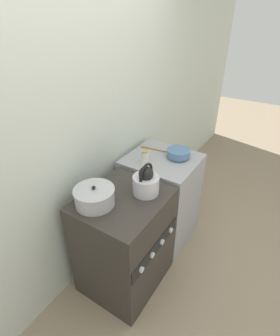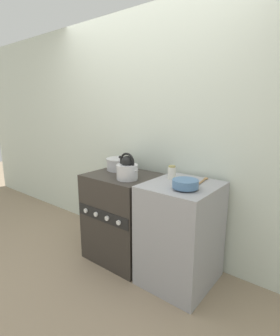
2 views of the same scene
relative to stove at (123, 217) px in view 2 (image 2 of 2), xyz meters
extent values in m
plane|color=gray|center=(0.00, -0.29, -0.44)|extent=(12.00, 12.00, 0.00)
cube|color=silver|center=(0.00, 0.41, 0.81)|extent=(7.00, 0.06, 2.50)
cube|color=#332D28|center=(0.00, 0.00, 0.00)|extent=(0.67, 0.58, 0.89)
cube|color=black|center=(0.00, -0.29, 0.11)|extent=(0.64, 0.01, 0.11)
cylinder|color=silver|center=(-0.22, -0.30, 0.11)|extent=(0.04, 0.02, 0.04)
cylinder|color=silver|center=(-0.07, -0.30, 0.11)|extent=(0.04, 0.02, 0.04)
cylinder|color=silver|center=(0.07, -0.30, 0.11)|extent=(0.04, 0.02, 0.04)
cylinder|color=silver|center=(0.22, -0.30, 0.11)|extent=(0.04, 0.02, 0.04)
cube|color=#99999E|center=(0.65, 0.03, 0.01)|extent=(0.58, 0.63, 0.90)
cylinder|color=silver|center=(0.15, -0.10, 0.51)|extent=(0.20, 0.20, 0.14)
sphere|color=black|center=(0.15, -0.10, 0.61)|extent=(0.11, 0.11, 0.11)
torus|color=black|center=(0.15, -0.10, 0.61)|extent=(0.17, 0.02, 0.17)
cone|color=silver|center=(0.24, -0.10, 0.53)|extent=(0.10, 0.04, 0.08)
cylinder|color=#B2B2B7|center=(-0.15, 0.13, 0.50)|extent=(0.28, 0.28, 0.11)
cylinder|color=#B2B2B7|center=(-0.15, 0.13, 0.56)|extent=(0.28, 0.28, 0.01)
sphere|color=black|center=(-0.15, 0.13, 0.58)|extent=(0.03, 0.03, 0.03)
cylinder|color=#4C729E|center=(0.74, -0.08, 0.47)|extent=(0.09, 0.09, 0.01)
cylinder|color=#4C729E|center=(0.74, -0.08, 0.51)|extent=(0.21, 0.21, 0.06)
cylinder|color=silver|center=(0.49, 0.12, 0.51)|extent=(0.07, 0.07, 0.11)
cylinder|color=#998C4C|center=(0.49, 0.12, 0.57)|extent=(0.06, 0.06, 0.01)
cylinder|color=#A37A4C|center=(0.76, 0.15, 0.47)|extent=(0.04, 0.21, 0.02)
ellipsoid|color=#A37A4C|center=(0.74, 0.29, 0.47)|extent=(0.05, 0.06, 0.02)
camera|label=1|loc=(-1.19, -0.91, 1.61)|focal=28.00mm
camera|label=2|loc=(1.68, -1.84, 1.09)|focal=28.00mm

